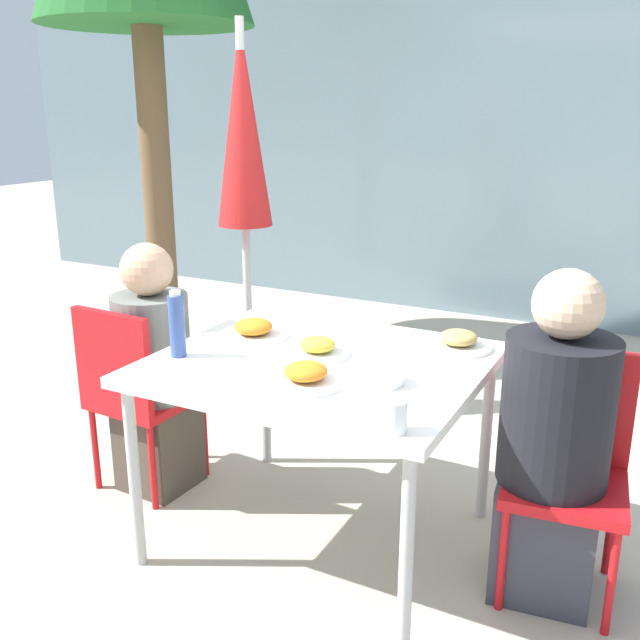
{
  "coord_description": "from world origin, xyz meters",
  "views": [
    {
      "loc": [
        1.13,
        -2.19,
        1.65
      ],
      "look_at": [
        0.0,
        0.0,
        0.91
      ],
      "focal_mm": 40.0,
      "sensor_mm": 36.0,
      "label": 1
    }
  ],
  "objects_px": {
    "chair_left": "(133,387)",
    "chair_right": "(568,455)",
    "bottle": "(177,325)",
    "salad_bowl": "(384,377)",
    "person_right": "(553,449)",
    "closed_umbrella": "(243,150)",
    "drinking_cup": "(395,416)",
    "person_left": "(154,375)"
  },
  "relations": [
    {
      "from": "person_left",
      "to": "drinking_cup",
      "type": "height_order",
      "value": "person_left"
    },
    {
      "from": "chair_right",
      "to": "person_left",
      "type": "bearing_deg",
      "value": -1.89
    },
    {
      "from": "closed_umbrella",
      "to": "drinking_cup",
      "type": "xyz_separation_m",
      "value": [
        1.42,
        -1.42,
        -0.63
      ]
    },
    {
      "from": "person_right",
      "to": "salad_bowl",
      "type": "bearing_deg",
      "value": 15.08
    },
    {
      "from": "person_right",
      "to": "bottle",
      "type": "height_order",
      "value": "person_right"
    },
    {
      "from": "chair_left",
      "to": "person_left",
      "type": "bearing_deg",
      "value": 58.16
    },
    {
      "from": "closed_umbrella",
      "to": "salad_bowl",
      "type": "xyz_separation_m",
      "value": [
        1.25,
        -1.09,
        -0.65
      ]
    },
    {
      "from": "chair_left",
      "to": "drinking_cup",
      "type": "height_order",
      "value": "drinking_cup"
    },
    {
      "from": "bottle",
      "to": "drinking_cup",
      "type": "bearing_deg",
      "value": -13.53
    },
    {
      "from": "person_left",
      "to": "closed_umbrella",
      "type": "bearing_deg",
      "value": 100.22
    },
    {
      "from": "bottle",
      "to": "drinking_cup",
      "type": "height_order",
      "value": "bottle"
    },
    {
      "from": "chair_right",
      "to": "drinking_cup",
      "type": "bearing_deg",
      "value": 50.42
    },
    {
      "from": "person_left",
      "to": "drinking_cup",
      "type": "relative_size",
      "value": 11.53
    },
    {
      "from": "person_right",
      "to": "closed_umbrella",
      "type": "bearing_deg",
      "value": -32.65
    },
    {
      "from": "chair_left",
      "to": "salad_bowl",
      "type": "height_order",
      "value": "chair_left"
    },
    {
      "from": "bottle",
      "to": "salad_bowl",
      "type": "height_order",
      "value": "bottle"
    },
    {
      "from": "closed_umbrella",
      "to": "salad_bowl",
      "type": "distance_m",
      "value": 1.78
    },
    {
      "from": "person_right",
      "to": "person_left",
      "type": "bearing_deg",
      "value": -4.71
    },
    {
      "from": "closed_umbrella",
      "to": "chair_left",
      "type": "bearing_deg",
      "value": -86.43
    },
    {
      "from": "chair_right",
      "to": "bottle",
      "type": "xyz_separation_m",
      "value": [
        -1.36,
        -0.39,
        0.39
      ]
    },
    {
      "from": "person_left",
      "to": "closed_umbrella",
      "type": "xyz_separation_m",
      "value": [
        -0.12,
        0.93,
        0.9
      ]
    },
    {
      "from": "bottle",
      "to": "salad_bowl",
      "type": "xyz_separation_m",
      "value": [
        0.78,
        0.1,
        -0.1
      ]
    },
    {
      "from": "salad_bowl",
      "to": "drinking_cup",
      "type": "bearing_deg",
      "value": -62.61
    },
    {
      "from": "person_right",
      "to": "salad_bowl",
      "type": "xyz_separation_m",
      "value": [
        -0.53,
        -0.21,
        0.24
      ]
    },
    {
      "from": "person_left",
      "to": "bottle",
      "type": "bearing_deg",
      "value": -33.13
    },
    {
      "from": "person_left",
      "to": "person_right",
      "type": "relative_size",
      "value": 0.95
    },
    {
      "from": "chair_right",
      "to": "drinking_cup",
      "type": "relative_size",
      "value": 8.84
    },
    {
      "from": "chair_right",
      "to": "closed_umbrella",
      "type": "relative_size",
      "value": 0.41
    },
    {
      "from": "closed_umbrella",
      "to": "bottle",
      "type": "height_order",
      "value": "closed_umbrella"
    },
    {
      "from": "person_left",
      "to": "closed_umbrella",
      "type": "relative_size",
      "value": 0.54
    },
    {
      "from": "drinking_cup",
      "to": "salad_bowl",
      "type": "xyz_separation_m",
      "value": [
        -0.17,
        0.33,
        -0.02
      ]
    },
    {
      "from": "drinking_cup",
      "to": "salad_bowl",
      "type": "bearing_deg",
      "value": 117.39
    },
    {
      "from": "person_left",
      "to": "salad_bowl",
      "type": "xyz_separation_m",
      "value": [
        1.13,
        -0.16,
        0.25
      ]
    },
    {
      "from": "closed_umbrella",
      "to": "bottle",
      "type": "bearing_deg",
      "value": -68.43
    },
    {
      "from": "person_left",
      "to": "drinking_cup",
      "type": "xyz_separation_m",
      "value": [
        1.3,
        -0.49,
        0.28
      ]
    },
    {
      "from": "chair_left",
      "to": "chair_right",
      "type": "relative_size",
      "value": 1.0
    },
    {
      "from": "person_right",
      "to": "bottle",
      "type": "distance_m",
      "value": 1.39
    },
    {
      "from": "closed_umbrella",
      "to": "drinking_cup",
      "type": "height_order",
      "value": "closed_umbrella"
    },
    {
      "from": "person_left",
      "to": "chair_right",
      "type": "height_order",
      "value": "person_left"
    },
    {
      "from": "salad_bowl",
      "to": "chair_left",
      "type": "bearing_deg",
      "value": 175.99
    },
    {
      "from": "person_left",
      "to": "bottle",
      "type": "relative_size",
      "value": 4.41
    },
    {
      "from": "chair_left",
      "to": "closed_umbrella",
      "type": "relative_size",
      "value": 0.41
    }
  ]
}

